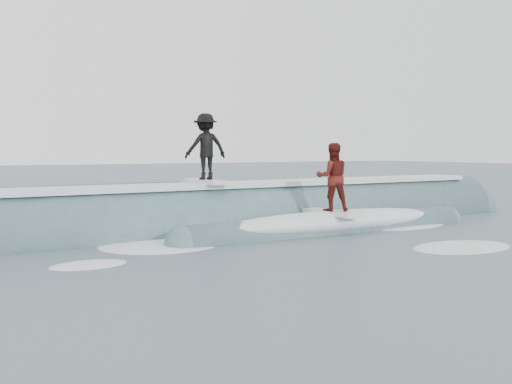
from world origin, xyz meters
TOP-DOWN VIEW (x-y plane):
  - ground at (0.00, 0.00)m, footprint 160.00×160.00m
  - breaking_wave at (0.19, 2.87)m, footprint 22.06×4.04m
  - surfer_black at (-1.04, 3.10)m, footprint 1.25×2.00m
  - surfer_red at (1.71, 0.90)m, footprint 1.12×2.01m
  - whitewater at (0.21, -0.24)m, footprint 11.57×6.15m
  - far_swells at (-1.87, 17.65)m, footprint 34.64×8.65m

SIDE VIEW (x-z plane):
  - ground at x=0.00m, z-range 0.00..0.00m
  - whitewater at x=0.21m, z-range -0.05..0.05m
  - far_swells at x=-1.87m, z-range -0.40..0.40m
  - breaking_wave at x=0.19m, z-range -1.22..1.30m
  - surfer_red at x=1.71m, z-range 0.45..2.42m
  - surfer_black at x=-1.04m, z-range 1.31..3.26m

